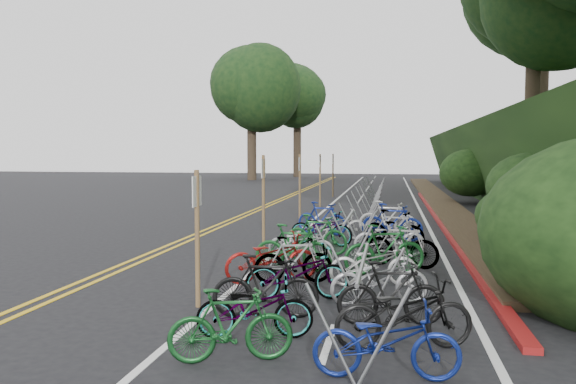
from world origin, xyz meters
The scene contains 9 objects.
ground centered at (0.00, 0.00, 0.00)m, with size 120.00×120.00×0.00m, color black.
road_markings centered at (0.63, 10.10, 0.00)m, with size 7.47×80.00×0.01m.
red_curb centered at (5.70, 12.00, 0.05)m, with size 0.25×28.00×0.10m, color maroon.
bike_rack_front centered at (3.56, -2.16, 0.85)m, with size 1.14×2.74×1.18m.
bike_racks_rest centered at (3.00, 13.00, 0.85)m, with size 1.14×23.00×1.17m.
signpost_near centered at (0.77, -0.63, 1.31)m, with size 0.08×0.40×2.28m.
signposts_rest centered at (0.60, 14.00, 1.43)m, with size 0.08×18.40×2.50m.
bike_front centered at (1.60, 1.33, 0.49)m, with size 1.87×0.65×0.98m, color maroon.
bike_valet centered at (3.01, 2.61, 0.48)m, with size 3.39×12.86×1.09m.
Camera 1 is at (3.90, -9.37, 2.56)m, focal length 35.00 mm.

